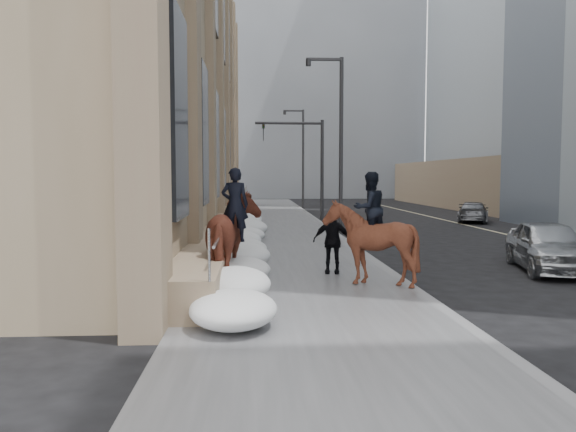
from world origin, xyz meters
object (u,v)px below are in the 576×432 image
(car_grey, at_px, (473,212))
(car_silver, at_px, (548,246))
(mounted_horse_right, at_px, (370,238))
(pedestrian, at_px, (332,241))
(mounted_horse_left, at_px, (234,237))

(car_grey, bearing_deg, car_silver, 98.45)
(mounted_horse_right, height_order, pedestrian, mounted_horse_right)
(mounted_horse_left, distance_m, car_grey, 22.99)
(pedestrian, distance_m, car_silver, 6.27)
(mounted_horse_left, xyz_separation_m, pedestrian, (2.50, 1.61, -0.30))
(mounted_horse_left, height_order, pedestrian, mounted_horse_left)
(mounted_horse_left, relative_size, mounted_horse_right, 1.04)
(mounted_horse_right, bearing_deg, pedestrian, -90.76)
(mounted_horse_right, height_order, car_silver, mounted_horse_right)
(mounted_horse_right, distance_m, car_silver, 6.01)
(mounted_horse_right, relative_size, car_grey, 0.65)
(pedestrian, bearing_deg, mounted_horse_left, -136.10)
(mounted_horse_left, height_order, car_grey, mounted_horse_left)
(pedestrian, bearing_deg, mounted_horse_right, -55.99)
(pedestrian, distance_m, car_grey, 20.26)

